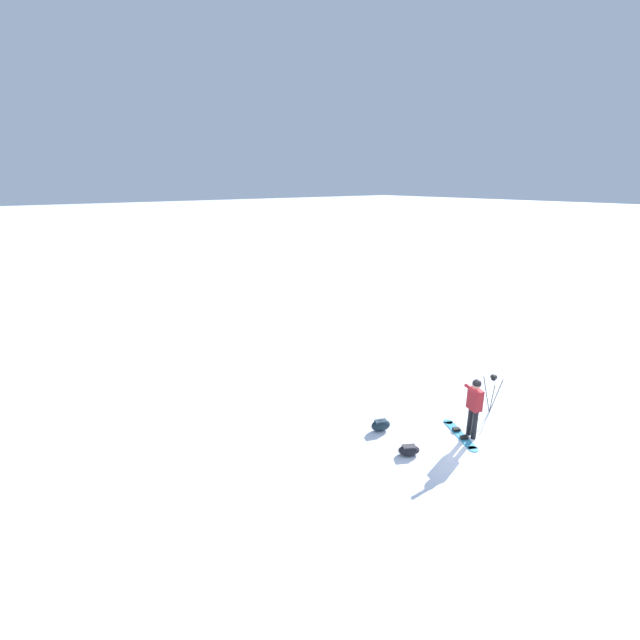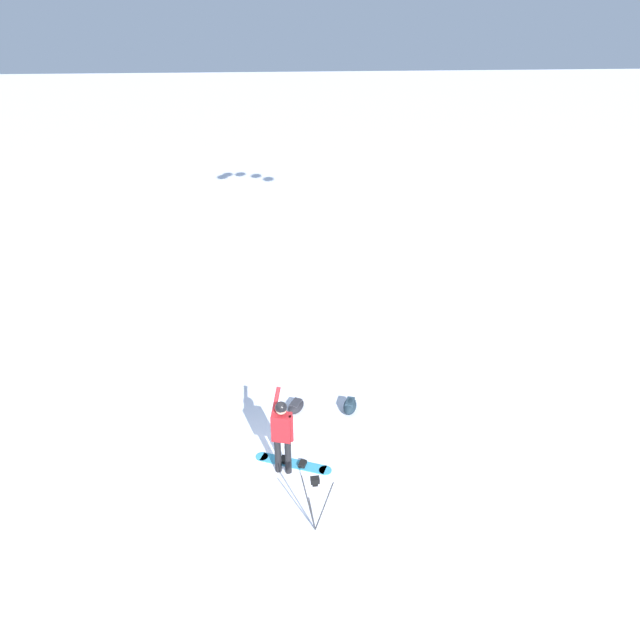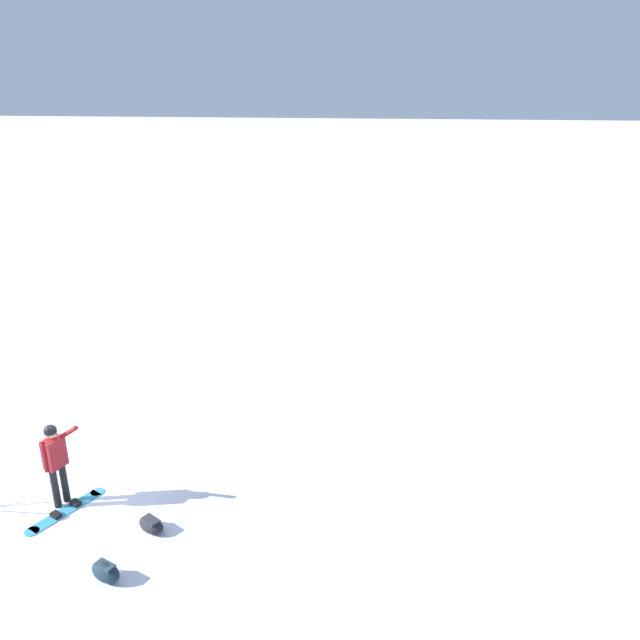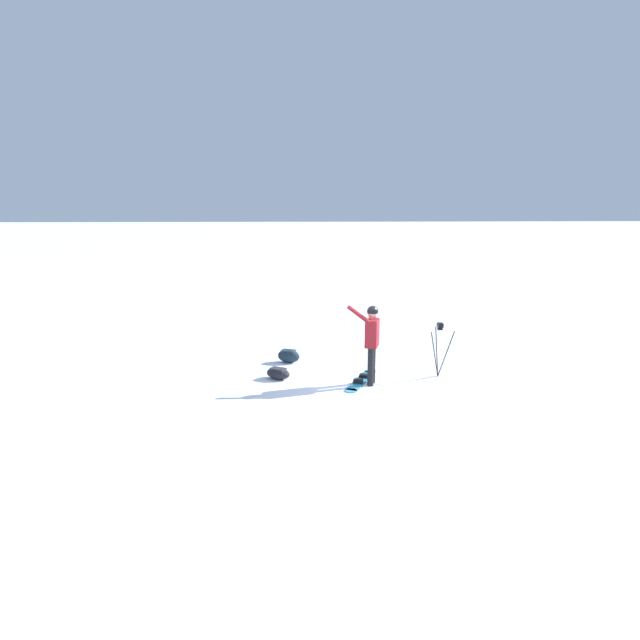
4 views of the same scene
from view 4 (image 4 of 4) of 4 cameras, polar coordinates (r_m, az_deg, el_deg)
The scene contains 6 objects.
ground_plane at distance 11.43m, azimuth 4.45°, elevation -7.79°, with size 300.00×300.00×0.00m, color white.
snowboarder at distance 11.63m, azimuth 5.64°, elevation -1.76°, with size 0.77×0.46×1.82m.
snowboard at distance 12.11m, azimuth 4.49°, elevation -6.52°, with size 0.92×1.60×0.10m.
gear_bag_large at distance 12.23m, azimuth -4.57°, elevation -5.78°, with size 0.68×0.59×0.26m.
camera_tripod at distance 12.46m, azimuth 12.87°, elevation -1.95°, with size 0.59×0.57×1.29m.
gear_bag_small at distance 13.47m, azimuth -3.42°, elevation -3.89°, with size 0.66×0.51×0.35m.
Camera 4 is at (-1.59, -10.64, 3.86)m, focal length 29.46 mm.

